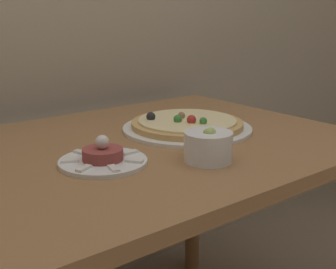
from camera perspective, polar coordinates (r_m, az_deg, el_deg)
dining_table at (r=1.25m, az=-3.75°, el=-5.56°), size 1.16×0.84×0.72m
pizza_plate at (r=1.34m, az=2.33°, el=1.15°), size 0.37×0.37×0.05m
tartare_plate at (r=1.07m, az=-7.95°, el=-2.89°), size 0.20×0.20×0.07m
small_bowl at (r=1.07m, az=4.95°, el=-1.37°), size 0.11×0.11×0.08m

